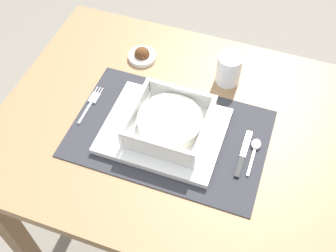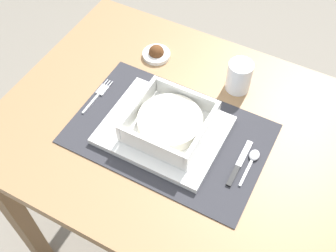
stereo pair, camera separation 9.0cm
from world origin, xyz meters
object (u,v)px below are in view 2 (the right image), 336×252
spoon (253,158)px  condiment_saucer (156,53)px  dining_table (175,150)px  butter_knife (238,166)px  porridge_bowl (170,123)px  drinking_glass (239,77)px  fork (99,94)px

spoon → condiment_saucer: condiment_saucer is taller
dining_table → condiment_saucer: condiment_saucer is taller
spoon → butter_knife: size_ratio=0.79×
condiment_saucer → butter_knife: bearing=-34.1°
porridge_bowl → drinking_glass: (0.09, 0.22, -0.00)m
butter_knife → drinking_glass: size_ratio=1.59×
fork → dining_table: bearing=-2.1°
butter_knife → spoon: bearing=59.7°
fork → porridge_bowl: bearing=-10.1°
porridge_bowl → butter_knife: porridge_bowl is taller
fork → drinking_glass: size_ratio=1.50×
dining_table → porridge_bowl: bearing=-92.1°
dining_table → butter_knife: size_ratio=6.49×
fork → condiment_saucer: (0.06, 0.20, 0.01)m
fork → condiment_saucer: 0.21m
butter_knife → dining_table: bearing=170.1°
butter_knife → fork: bearing=178.6°
dining_table → spoon: bearing=-2.5°
fork → butter_knife: butter_knife is taller
fork → spoon: (0.43, 0.00, 0.00)m
dining_table → butter_knife: butter_knife is taller
porridge_bowl → condiment_saucer: porridge_bowl is taller
dining_table → spoon: size_ratio=8.18×
condiment_saucer → dining_table: bearing=-49.9°
dining_table → porridge_bowl: 0.16m
dining_table → butter_knife: (0.19, -0.04, 0.12)m
fork → butter_knife: size_ratio=0.94×
porridge_bowl → fork: 0.23m
dining_table → porridge_bowl: (-0.00, -0.03, 0.16)m
spoon → butter_knife: (-0.02, -0.03, -0.00)m
dining_table → condiment_saucer: 0.28m
dining_table → drinking_glass: 0.26m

